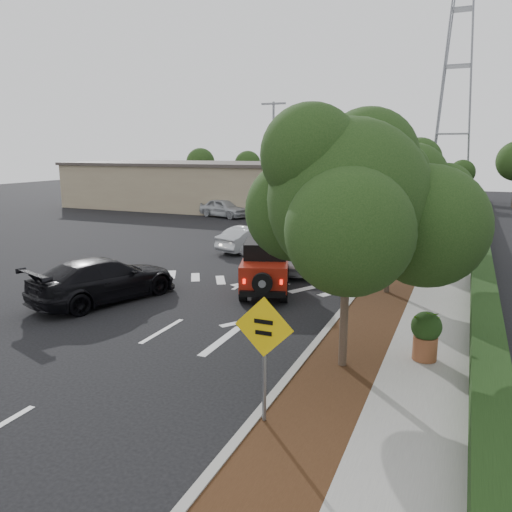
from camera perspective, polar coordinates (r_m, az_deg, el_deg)
The scene contains 19 objects.
ground at distance 15.40m, azimuth -10.67°, elevation -8.42°, with size 120.00×120.00×0.00m, color black.
curb at distance 24.76m, azimuth 14.29°, elevation -0.57°, with size 0.20×70.00×0.15m, color #9E9B93.
planting_strip at distance 24.64m, azimuth 16.58°, elevation -0.80°, with size 1.80×70.00×0.12m, color black.
sidewalk at distance 24.51m, azimuth 20.99°, elevation -1.17°, with size 2.00×70.00×0.12m, color gray.
hedge at distance 24.45m, azimuth 24.32°, elevation -0.66°, with size 0.80×70.00×0.80m, color black.
commercial_building at distance 48.50m, azimuth -6.94°, elevation 8.04°, with size 22.00×12.00×4.00m, color gray.
transmission_tower at distance 60.21m, azimuth 21.04°, elevation 6.19°, with size 7.00×4.00×28.00m, color slate, non-canonical shape.
street_tree_near at distance 12.87m, azimuth 9.80°, elevation -12.61°, with size 3.80×3.80×5.92m, color black, non-canonical shape.
street_tree_mid at distance 19.36m, azimuth 14.64°, elevation -4.33°, with size 3.20×3.20×5.32m, color black, non-canonical shape.
street_tree_far at distance 25.62m, azimuth 16.84°, elevation -0.47°, with size 3.40×3.40×5.62m, color black, non-canonical shape.
light_pole_a at distance 41.01m, azimuth 1.93°, elevation 4.59°, with size 2.00×0.22×9.00m, color slate, non-canonical shape.
light_pole_b at distance 52.59m, azimuth 5.66°, elevation 6.19°, with size 2.00×0.22×9.00m, color slate, non-canonical shape.
red_jeep at distance 18.98m, azimuth 1.12°, elevation -1.15°, with size 2.72×3.99×1.95m.
silver_suv_ahead at distance 22.89m, azimuth 5.06°, elevation 0.48°, with size 2.50×5.41×1.50m, color #A9AAB1.
black_suv_oncoming at distance 18.69m, azimuth -16.93°, elevation -2.56°, with size 2.20×5.40×1.57m, color black.
silver_sedan_oncoming at distance 26.73m, azimuth -0.59°, elevation 2.02°, with size 1.42×4.06×1.34m, color #A9ACB0.
parked_suv at distance 40.27m, azimuth -3.70°, elevation 5.50°, with size 1.75×4.34×1.48m, color #ADB0B5.
speed_hump_sign at distance 9.59m, azimuth 0.93°, elevation -9.88°, with size 1.19×0.10×2.53m.
terracotta_planter at distance 13.33m, azimuth 18.87°, elevation -8.09°, with size 0.76×0.76×1.32m.
Camera 1 is at (8.14, -11.93, 5.34)m, focal length 35.00 mm.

